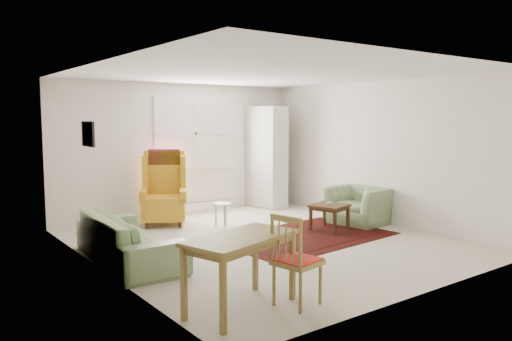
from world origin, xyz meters
TOP-DOWN VIEW (x-y plane):
  - room at (0.02, 0.21)m, footprint 5.04×5.54m
  - rug at (0.63, -0.11)m, footprint 2.82×1.94m
  - sofa at (-2.09, 0.25)m, footprint 0.95×2.16m
  - armchair at (2.10, 0.09)m, footprint 1.00×1.11m
  - wingback_chair at (-0.73, 2.00)m, footprint 1.05×1.07m
  - coffee_table at (1.28, -0.01)m, footprint 0.66×0.66m
  - stool at (0.03, 1.33)m, footprint 0.39×0.39m
  - cabinet at (1.79, 2.35)m, footprint 0.53×0.88m
  - desk at (-1.85, -1.97)m, footprint 1.26×0.86m
  - desk_chair at (-1.33, -2.20)m, footprint 0.48×0.48m

SIDE VIEW (x-z plane):
  - rug at x=0.63m, z-range 0.00..0.03m
  - stool at x=0.03m, z-range 0.00..0.40m
  - coffee_table at x=1.28m, z-range 0.00..0.44m
  - desk at x=-1.85m, z-range 0.00..0.73m
  - armchair at x=2.10m, z-range 0.00..0.77m
  - sofa at x=-2.09m, z-range 0.00..0.85m
  - desk_chair at x=-1.33m, z-range 0.00..0.92m
  - wingback_chair at x=-0.73m, z-range 0.00..1.31m
  - cabinet at x=1.79m, z-range 0.00..2.09m
  - room at x=0.02m, z-range 0.00..2.51m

